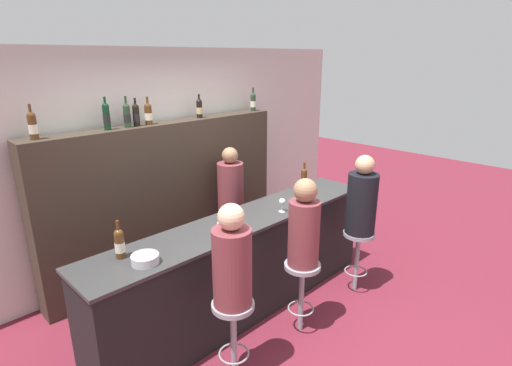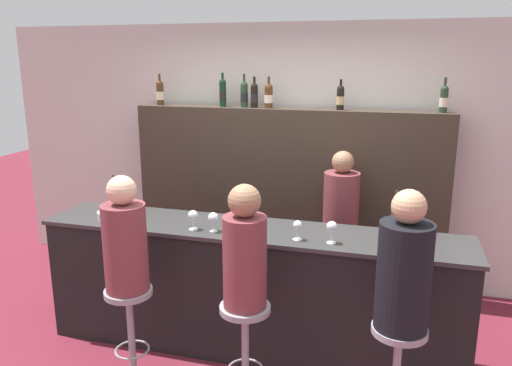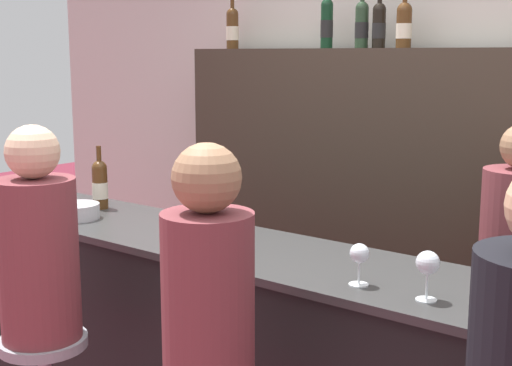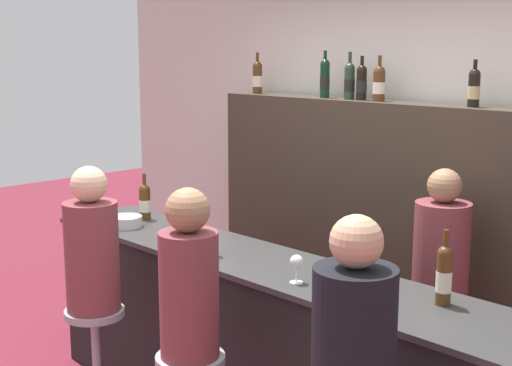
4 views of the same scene
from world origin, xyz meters
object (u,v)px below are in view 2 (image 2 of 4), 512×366
metal_bowl (111,215)px  guest_seated_middle (245,253)px  bar_stool_middle (245,328)px  bartender (340,238)px  wine_bottle_backbar_3 (254,95)px  wine_bottle_backbar_4 (269,95)px  guest_seated_right (404,269)px  wine_glass_2 (298,226)px  wine_glass_1 (213,218)px  bar_stool_right (398,352)px  wine_bottle_backbar_2 (244,94)px  wine_bottle_counter_0 (115,197)px  wine_bottle_backbar_0 (160,92)px  wine_bottle_backbar_5 (340,97)px  wine_glass_3 (332,227)px  wine_bottle_backbar_1 (223,92)px  guest_seated_left (125,241)px  wine_bottle_counter_1 (395,218)px  wine_glass_0 (193,216)px  wine_bottle_backbar_6 (444,99)px  bar_stool_left (130,311)px

metal_bowl → guest_seated_middle: size_ratio=0.26×
bar_stool_middle → bartender: size_ratio=0.47×
wine_bottle_backbar_3 → wine_bottle_backbar_4: wine_bottle_backbar_4 is taller
wine_bottle_backbar_3 → guest_seated_right: size_ratio=0.35×
wine_glass_2 → bartender: size_ratio=0.10×
wine_glass_1 → bar_stool_right: wine_glass_1 is taller
wine_bottle_backbar_2 → wine_bottle_backbar_4: size_ratio=1.08×
wine_bottle_counter_0 → wine_bottle_backbar_4: bearing=49.3°
wine_bottle_backbar_0 → wine_bottle_backbar_5: size_ratio=1.12×
wine_glass_1 → metal_bowl: 0.89m
wine_glass_3 → metal_bowl: size_ratio=0.76×
wine_glass_2 → wine_glass_1: bearing=-180.0°
wine_bottle_backbar_1 → wine_bottle_backbar_2: (0.22, 0.00, -0.01)m
bartender → guest_seated_left: bearing=-131.1°
wine_bottle_backbar_5 → bar_stool_middle: bearing=-100.2°
wine_glass_3 → wine_bottle_counter_0: bearing=172.3°
wine_bottle_counter_1 → wine_glass_1: bearing=-169.1°
bar_stool_middle → bartender: (0.44, 1.47, 0.15)m
metal_bowl → wine_glass_0: bearing=-2.8°
bartender → wine_bottle_counter_0: bearing=-157.4°
wine_bottle_counter_0 → wine_bottle_counter_1: 2.26m
bar_stool_middle → guest_seated_left: bearing=180.0°
wine_glass_2 → bartender: bartender is taller
wine_bottle_backbar_2 → bartender: (1.03, -0.43, -1.23)m
wine_bottle_counter_0 → wine_bottle_backbar_5: 2.21m
guest_seated_left → bar_stool_middle: bearing=-0.0°
wine_bottle_backbar_6 → wine_bottle_counter_1: bearing=-106.3°
wine_bottle_counter_0 → wine_bottle_backbar_5: bearing=34.7°
wine_bottle_backbar_4 → wine_glass_3: (0.83, -1.43, -0.78)m
wine_bottle_counter_0 → wine_glass_1: bearing=-14.3°
wine_bottle_backbar_2 → metal_bowl: wine_bottle_backbar_2 is taller
wine_glass_2 → guest_seated_right: guest_seated_right is taller
wine_bottle_backbar_5 → wine_glass_3: 1.63m
wine_bottle_counter_0 → wine_glass_2: (1.60, -0.25, -0.02)m
wine_bottle_backbar_0 → bar_stool_middle: wine_bottle_backbar_0 is taller
wine_bottle_backbar_6 → wine_glass_1: wine_bottle_backbar_6 is taller
wine_bottle_counter_1 → guest_seated_left: bearing=-157.6°
wine_bottle_counter_0 → bartender: bearing=22.6°
bar_stool_left → wine_glass_2: bearing=23.4°
wine_bottle_backbar_3 → guest_seated_middle: (0.49, -1.90, -0.84)m
wine_bottle_backbar_1 → bartender: 1.81m
metal_bowl → wine_bottle_backbar_1: bearing=71.7°
wine_glass_2 → metal_bowl: (-1.51, 0.04, -0.07)m
wine_bottle_backbar_3 → guest_seated_left: size_ratio=0.36×
wine_bottle_backbar_6 → wine_glass_1: bearing=-138.9°
wine_bottle_backbar_6 → wine_glass_2: bearing=-125.1°
wine_glass_2 → guest_seated_right: (0.72, -0.47, -0.04)m
wine_bottle_backbar_6 → bar_stool_middle: bearing=-123.2°
wine_glass_3 → wine_bottle_counter_1: bearing=30.7°
wine_bottle_counter_0 → guest_seated_left: bearing=-54.6°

